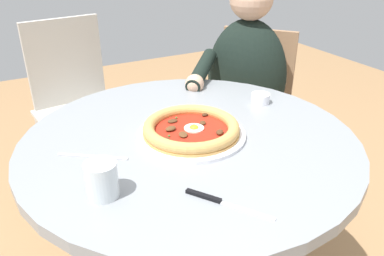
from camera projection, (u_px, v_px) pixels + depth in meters
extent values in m
cylinder|color=gray|center=(190.00, 141.00, 1.10)|extent=(0.95, 0.95, 0.03)
cylinder|color=gray|center=(190.00, 236.00, 1.26)|extent=(0.09, 0.09, 0.68)
cylinder|color=white|center=(192.00, 135.00, 1.09)|extent=(0.31, 0.31, 0.01)
cylinder|color=tan|center=(192.00, 132.00, 1.08)|extent=(0.27, 0.27, 0.01)
torus|color=tan|center=(192.00, 128.00, 1.08)|extent=(0.27, 0.27, 0.03)
cylinder|color=#A82314|center=(192.00, 131.00, 1.08)|extent=(0.25, 0.25, 0.00)
cylinder|color=white|center=(194.00, 129.00, 1.09)|extent=(0.06, 0.06, 0.00)
ellipsoid|color=yellow|center=(194.00, 128.00, 1.08)|extent=(0.03, 0.03, 0.02)
ellipsoid|color=#3D2314|center=(205.00, 115.00, 1.16)|extent=(0.02, 0.02, 0.01)
ellipsoid|color=#4C2D19|center=(203.00, 123.00, 1.12)|extent=(0.03, 0.03, 0.01)
ellipsoid|color=#4C2D19|center=(166.00, 141.00, 1.02)|extent=(0.04, 0.03, 0.01)
ellipsoid|color=brown|center=(171.00, 129.00, 1.08)|extent=(0.03, 0.04, 0.01)
ellipsoid|color=brown|center=(183.00, 134.00, 1.05)|extent=(0.04, 0.03, 0.01)
ellipsoid|color=#4C2D19|center=(172.00, 121.00, 1.13)|extent=(0.02, 0.03, 0.01)
ellipsoid|color=#4C2D19|center=(220.00, 132.00, 1.06)|extent=(0.03, 0.03, 0.01)
ellipsoid|color=#2D6B28|center=(177.00, 117.00, 1.15)|extent=(0.01, 0.01, 0.00)
ellipsoid|color=#2D6B28|center=(193.00, 127.00, 1.09)|extent=(0.01, 0.01, 0.00)
ellipsoid|color=#2D6B28|center=(169.00, 136.00, 1.05)|extent=(0.01, 0.01, 0.00)
cylinder|color=silver|center=(102.00, 180.00, 0.83)|extent=(0.07, 0.07, 0.08)
cylinder|color=silver|center=(103.00, 192.00, 0.84)|extent=(0.06, 0.06, 0.02)
cube|color=silver|center=(247.00, 211.00, 0.80)|extent=(0.10, 0.08, 0.00)
cube|color=black|center=(203.00, 196.00, 0.84)|extent=(0.08, 0.06, 0.01)
cylinder|color=white|center=(260.00, 98.00, 1.29)|extent=(0.06, 0.06, 0.03)
cylinder|color=olive|center=(261.00, 96.00, 1.29)|extent=(0.05, 0.05, 0.01)
cube|color=#BCBCC1|center=(93.00, 157.00, 0.99)|extent=(0.12, 0.16, 0.00)
cube|color=#282833|center=(240.00, 169.00, 1.87)|extent=(0.44, 0.43, 0.45)
ellipsoid|color=black|center=(246.00, 77.00, 1.66)|extent=(0.40, 0.39, 0.49)
cylinder|color=black|center=(202.00, 70.00, 1.49)|extent=(0.23, 0.23, 0.10)
sphere|color=tan|center=(195.00, 84.00, 1.41)|extent=(0.07, 0.07, 0.07)
cube|color=#957050|center=(246.00, 121.00, 1.81)|extent=(0.55, 0.55, 0.02)
cube|color=#957050|center=(258.00, 68.00, 1.87)|extent=(0.28, 0.24, 0.38)
cylinder|color=#8E6B4C|center=(198.00, 174.00, 1.83)|extent=(0.02, 0.02, 0.45)
cylinder|color=#8E6B4C|center=(271.00, 190.00, 1.71)|extent=(0.02, 0.02, 0.45)
cylinder|color=#8E6B4C|center=(220.00, 141.00, 2.11)|extent=(0.02, 0.02, 0.45)
cylinder|color=#8E6B4C|center=(284.00, 153.00, 2.00)|extent=(0.02, 0.02, 0.45)
cube|color=beige|center=(86.00, 117.00, 1.86)|extent=(0.46, 0.46, 0.02)
cube|color=beige|center=(65.00, 62.00, 1.90)|extent=(0.07, 0.37, 0.43)
cylinder|color=#B7B2A8|center=(68.00, 188.00, 1.73)|extent=(0.02, 0.02, 0.45)
cylinder|color=#B7B2A8|center=(142.00, 163.00, 1.92)|extent=(0.02, 0.02, 0.45)
cylinder|color=#B7B2A8|center=(44.00, 153.00, 2.00)|extent=(0.02, 0.02, 0.45)
cylinder|color=#B7B2A8|center=(110.00, 134.00, 2.19)|extent=(0.02, 0.02, 0.45)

